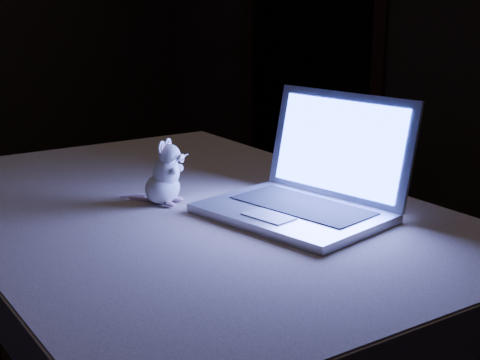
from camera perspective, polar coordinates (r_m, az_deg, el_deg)
The scene contains 5 objects.
doorway at distance 4.69m, azimuth 5.94°, elevation 11.35°, with size 1.06×0.36×2.13m, color black, non-canonical shape.
table at distance 2.00m, azimuth -4.55°, elevation -13.56°, with size 1.54×0.99×0.82m, color black, non-canonical shape.
tablecloth at distance 1.84m, azimuth -1.60°, elevation -3.66°, with size 1.65×1.10×0.11m, color beige, non-canonical shape.
laptop at distance 1.68m, azimuth 4.41°, elevation 1.69°, with size 0.43×0.38×0.30m, color #BCBBC1, non-canonical shape.
plush_mouse at distance 1.82m, azimuth -6.42°, elevation 0.65°, with size 0.12×0.12×0.17m, color white, non-canonical shape.
Camera 1 is at (1.18, -1.59, 1.37)m, focal length 52.00 mm.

